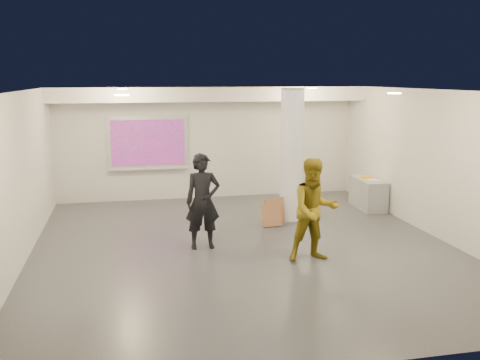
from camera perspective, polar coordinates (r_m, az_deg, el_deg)
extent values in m
cube|color=#36393E|center=(10.44, 0.46, -7.16)|extent=(8.00, 9.00, 0.01)
cube|color=white|center=(9.93, 0.49, 9.53)|extent=(8.00, 9.00, 0.01)
cube|color=silver|center=(14.46, -3.42, 4.00)|extent=(8.00, 0.01, 3.00)
cube|color=silver|center=(5.89, 10.12, -6.49)|extent=(8.00, 0.01, 3.00)
cube|color=silver|center=(10.01, -22.47, 0.07)|extent=(0.01, 9.00, 3.00)
cube|color=silver|center=(11.61, 20.13, 1.63)|extent=(0.01, 9.00, 3.00)
cube|color=white|center=(13.81, -3.13, 9.17)|extent=(8.00, 1.10, 0.36)
cylinder|color=#FFD67E|center=(12.19, -12.44, 9.45)|extent=(0.22, 0.22, 0.02)
cylinder|color=#FFD67E|center=(12.95, 7.70, 9.68)|extent=(0.22, 0.22, 0.02)
cylinder|color=#FFD67E|center=(8.19, -12.50, 8.83)|extent=(0.22, 0.22, 0.02)
cylinder|color=#FFD67E|center=(9.28, 16.14, 8.88)|extent=(0.22, 0.22, 0.02)
cylinder|color=white|center=(12.18, 5.53, 2.66)|extent=(0.52, 0.52, 3.00)
cube|color=silver|center=(14.26, -9.78, 3.96)|extent=(2.10, 0.06, 1.40)
cube|color=#1A37BB|center=(14.22, -9.77, 3.94)|extent=(1.90, 0.01, 1.20)
cube|color=silver|center=(14.30, -9.68, 1.15)|extent=(2.10, 0.08, 0.04)
cube|color=gray|center=(13.77, 13.50, -1.41)|extent=(0.59, 1.30, 0.74)
cube|color=silver|center=(13.53, 14.04, 0.00)|extent=(0.30, 0.36, 0.02)
cube|color=#F1AE08|center=(13.89, 13.36, 0.34)|extent=(0.27, 0.34, 0.03)
cube|color=#90603D|center=(11.98, 3.72, -3.35)|extent=(0.54, 0.35, 0.58)
cube|color=#90603D|center=(11.82, 3.34, -3.79)|extent=(0.48, 0.28, 0.48)
imported|color=black|center=(10.19, -3.99, -2.29)|extent=(0.68, 0.46, 1.83)
imported|color=olive|center=(9.58, 7.96, -3.19)|extent=(0.91, 0.71, 1.85)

